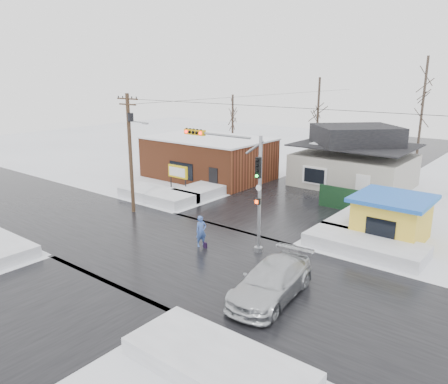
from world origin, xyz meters
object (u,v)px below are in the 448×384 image
Objects in this scene: utility_pole at (131,147)px; pedestrian at (201,231)px; kiosk at (391,218)px; traffic_signal at (238,175)px; marquee_sign at (178,173)px; car at (271,281)px.

utility_pole is 9.81m from pedestrian.
kiosk is 12.21m from pedestrian.
traffic_signal is 4.21m from pedestrian.
kiosk is at bearing 1.55° from marquee_sign.
utility_pole is 3.53× the size of marquee_sign.
marquee_sign is 1.31× the size of pedestrian.
pedestrian is at bearing -135.92° from kiosk.
marquee_sign is (-11.43, 6.53, -2.62)m from traffic_signal.
kiosk is (18.50, 0.50, -0.46)m from marquee_sign.
utility_pole is (-10.36, 0.53, 0.57)m from traffic_signal.
traffic_signal is 3.60× the size of pedestrian.
marquee_sign is 12.63m from pedestrian.
car is at bearing -39.26° from traffic_signal.
car is at bearing -32.93° from marquee_sign.
car is (16.61, -10.76, -1.07)m from marquee_sign.
pedestrian is at bearing -139.35° from traffic_signal.
car is (5.18, -4.23, -3.69)m from traffic_signal.
pedestrian is (-8.76, -8.48, -0.49)m from kiosk.
traffic_signal is 10.43m from kiosk.
marquee_sign is at bearing 140.78° from car.
utility_pole is 1.53× the size of car.
utility_pole reaches higher than traffic_signal.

